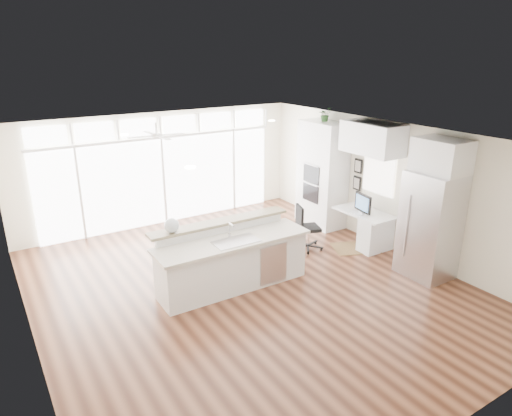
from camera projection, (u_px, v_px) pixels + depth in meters
floor at (248, 288)px, 8.23m from camera, size 7.00×8.00×0.02m
ceiling at (247, 139)px, 7.34m from camera, size 7.00×8.00×0.02m
wall_back at (161, 169)px, 10.98m from camera, size 7.00×0.04×2.70m
wall_front at (454, 334)px, 4.60m from camera, size 7.00×0.04×2.70m
wall_left at (22, 267)px, 6.02m from camera, size 0.04×8.00×2.70m
wall_right at (390, 186)px, 9.55m from camera, size 0.04×8.00×2.70m
glass_wall at (163, 181)px, 11.03m from camera, size 5.80×0.06×2.08m
transom_row at (159, 126)px, 10.59m from camera, size 5.90×0.06×0.40m
desk_window at (379, 174)px, 9.71m from camera, size 0.04×0.85×0.85m
ceiling_fan at (156, 131)px, 9.39m from camera, size 1.16×1.16×0.32m
recessed_lights at (241, 138)px, 7.51m from camera, size 3.40×3.00×0.02m
oven_cabinet at (322, 174)px, 10.86m from camera, size 0.64×1.20×2.50m
desk_nook at (363, 228)px, 9.93m from camera, size 0.72×1.30×0.76m
upper_cabinets at (372, 138)px, 9.30m from camera, size 0.64×1.30×0.64m
refrigerator at (430, 225)px, 8.40m from camera, size 0.76×0.90×2.00m
fridge_cabinet at (442, 156)px, 8.00m from camera, size 0.64×0.90×0.60m
framed_photos at (358, 175)px, 10.25m from camera, size 0.06×0.22×0.80m
kitchen_island at (233, 258)px, 8.09m from camera, size 2.83×1.09×1.12m
rug at (355, 248)px, 9.85m from camera, size 1.13×0.99×0.01m
office_chair at (309, 228)px, 9.67m from camera, size 0.64×0.61×0.98m
fishbowl at (172, 225)px, 7.71m from camera, size 0.28×0.28×0.25m
monitor at (363, 203)px, 9.69m from camera, size 0.17×0.53×0.44m
keyboard at (356, 214)px, 9.67m from camera, size 0.16×0.31×0.01m
potted_plant at (325, 116)px, 10.40m from camera, size 0.33×0.35×0.25m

